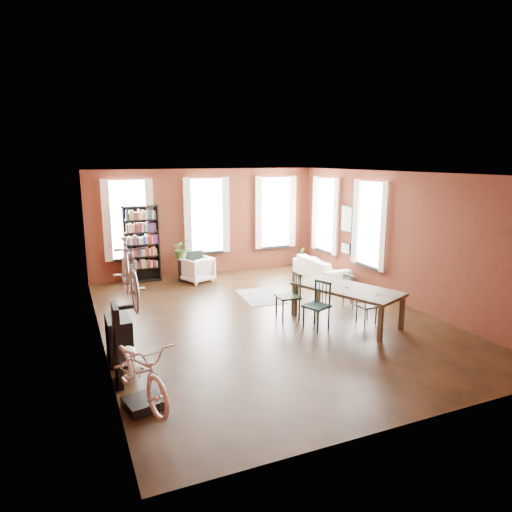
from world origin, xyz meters
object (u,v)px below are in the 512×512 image
dining_chair_b (288,296)px  console_table (119,338)px  cream_sofa (321,264)px  plant_stand (184,270)px  dining_table (346,305)px  dining_chair_a (316,306)px  dining_chair_c (367,306)px  dining_chair_d (353,290)px  bicycle_floor (138,340)px  white_armchair (197,268)px  bike_trainer (143,403)px  bookshelf (142,244)px

dining_chair_b → console_table: 3.77m
cream_sofa → plant_stand: (-3.84, 1.30, -0.09)m
dining_table → dining_chair_a: size_ratio=2.31×
dining_chair_a → dining_chair_b: bearing=177.0°
dining_chair_c → plant_stand: bearing=27.4°
dining_chair_d → console_table: 5.59m
console_table → bicycle_floor: 1.93m
dining_chair_a → dining_chair_d: dining_chair_a is taller
white_armchair → plant_stand: size_ratio=1.24×
dining_chair_c → bicycle_floor: 5.37m
dining_chair_c → bicycle_floor: (-5.07, -1.64, 0.66)m
white_armchair → dining_table: bearing=91.9°
white_armchair → bicycle_floor: bearing=45.2°
dining_chair_b → dining_chair_c: size_ratio=1.33×
dining_chair_d → cream_sofa: size_ratio=0.38×
dining_table → bike_trainer: size_ratio=4.64×
cream_sofa → bike_trainer: (-6.12, -5.29, -0.33)m
dining_chair_c → cream_sofa: 3.84m
dining_chair_c → plant_stand: size_ratio=1.21×
dining_chair_c → bookshelf: size_ratio=0.35×
dining_chair_d → bike_trainer: 6.05m
dining_chair_a → bookshelf: bearing=-174.8°
dining_chair_b → bike_trainer: (-3.59, -2.52, -0.45)m
cream_sofa → console_table: size_ratio=2.60×
dining_table → dining_chair_b: 1.28m
console_table → bicycle_floor: bearing=-87.6°
dining_chair_b → white_armchair: dining_chair_b is taller
bike_trainer → plant_stand: plant_stand is taller
dining_chair_a → console_table: (-3.97, 0.06, -0.10)m
dining_chair_a → dining_chair_d: (1.56, 0.94, -0.10)m
dining_table → dining_chair_d: size_ratio=2.89×
white_armchair → bike_trainer: (-2.61, -6.35, -0.32)m
dining_chair_b → bicycle_floor: bicycle_floor is taller
dining_chair_d → bookshelf: bearing=29.1°
dining_chair_a → bicycle_floor: (-3.89, -1.76, 0.55)m
dining_chair_d → bicycle_floor: (-5.45, -2.70, 0.65)m
dining_chair_b → bookshelf: size_ratio=0.47×
white_armchair → bicycle_floor: size_ratio=0.44×
dining_chair_b → dining_chair_d: size_ratio=1.30×
dining_chair_a → white_armchair: size_ratio=1.26×
dining_chair_a → bookshelf: bookshelf is taller
console_table → dining_chair_b: bearing=11.1°
dining_chair_c → plant_stand: 5.70m
dining_table → bike_trainer: bearing=178.6°
bookshelf → bike_trainer: 7.16m
bike_trainer → plant_stand: bearing=70.9°
dining_table → white_armchair: (-2.05, 4.54, 0.00)m
dining_chair_d → bike_trainer: size_ratio=1.60×
dining_chair_d → bicycle_floor: size_ratio=0.44×
dining_chair_a → dining_chair_d: bearing=99.3°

